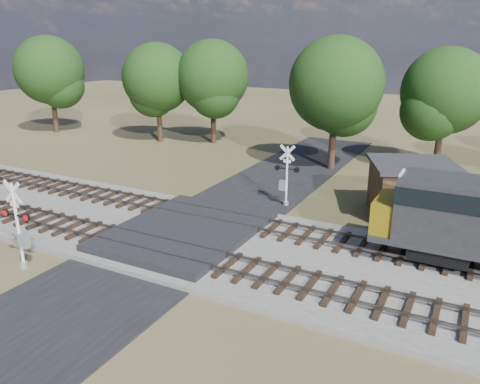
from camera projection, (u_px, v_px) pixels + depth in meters
The scene contains 10 objects.
ground at pixel (181, 241), 25.20m from camera, with size 160.00×160.00×0.00m, color #454726.
ballast_bed at pixel (370, 275), 21.16m from camera, with size 140.00×10.00×0.30m, color gray.
road at pixel (181, 240), 25.19m from camera, with size 7.00×60.00×0.08m, color black.
crossing_panel at pixel (186, 232), 25.52m from camera, with size 7.00×9.00×0.62m, color #262628.
track_near at pixel (212, 261), 22.01m from camera, with size 140.00×2.60×0.33m.
track_far at pixel (257, 225), 26.22m from camera, with size 140.00×2.60×0.33m.
crossing_signal_near at pixel (20, 233), 21.61m from camera, with size 1.74×0.38×4.32m.
crossing_signal_far at pixel (285, 181), 29.98m from camera, with size 1.65×0.36×4.09m.
equipment_shed at pixel (412, 189), 28.32m from camera, with size 6.39×6.39×3.35m.
treeline at pixel (383, 85), 38.30m from camera, with size 82.68×12.29×11.62m.
Camera 1 is at (13.56, -19.04, 10.28)m, focal length 35.00 mm.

